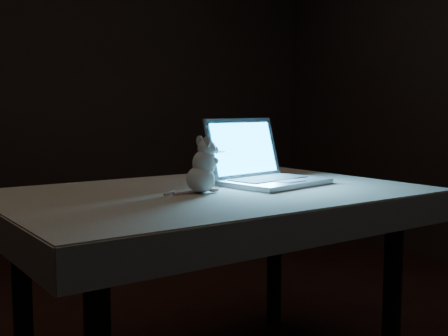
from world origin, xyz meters
TOP-DOWN VIEW (x-y plane):
  - back_wall at (0.00, 2.50)m, footprint 4.50×0.04m
  - table at (0.16, 0.02)m, footprint 1.41×1.00m
  - tablecloth at (0.13, -0.02)m, footprint 1.55×1.16m
  - laptop at (0.43, 0.04)m, footprint 0.44×0.41m
  - plush_mouse at (0.10, -0.02)m, footprint 0.14×0.14m

SIDE VIEW (x-z plane):
  - table at x=0.16m, z-range 0.00..0.70m
  - tablecloth at x=0.13m, z-range 0.61..0.71m
  - plush_mouse at x=0.10m, z-range 0.71..0.90m
  - laptop at x=0.43m, z-range 0.71..0.96m
  - back_wall at x=0.00m, z-range 0.00..2.60m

